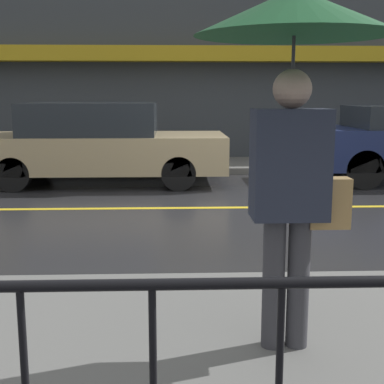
# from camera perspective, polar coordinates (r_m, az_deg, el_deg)

# --- Properties ---
(ground_plane) EXTENTS (80.00, 80.00, 0.00)m
(ground_plane) POSITION_cam_1_polar(r_m,az_deg,el_deg) (8.02, 5.77, -1.67)
(ground_plane) COLOR #262628
(sidewalk_near) EXTENTS (28.00, 3.19, 0.13)m
(sidewalk_near) POSITION_cam_1_polar(r_m,az_deg,el_deg) (3.45, 17.57, -17.80)
(sidewalk_near) COLOR #60605E
(sidewalk_near) RESTS_ON ground_plane
(sidewalk_far) EXTENTS (28.00, 2.09, 0.13)m
(sidewalk_far) POSITION_cam_1_polar(r_m,az_deg,el_deg) (12.29, 2.99, 2.89)
(sidewalk_far) COLOR #60605E
(sidewalk_far) RESTS_ON ground_plane
(lane_marking) EXTENTS (25.20, 0.12, 0.01)m
(lane_marking) POSITION_cam_1_polar(r_m,az_deg,el_deg) (8.02, 5.77, -1.64)
(lane_marking) COLOR gold
(lane_marking) RESTS_ON ground_plane
(building_storefront) EXTENTS (28.00, 0.85, 4.92)m
(building_storefront) POSITION_cam_1_polar(r_m,az_deg,el_deg) (13.37, 2.63, 13.81)
(building_storefront) COLOR #383D42
(building_storefront) RESTS_ON ground_plane
(pedestrian) EXTENTS (1.13, 1.13, 2.11)m
(pedestrian) POSITION_cam_1_polar(r_m,az_deg,el_deg) (3.15, 10.82, 13.36)
(pedestrian) COLOR #333338
(pedestrian) RESTS_ON sidewalk_near
(car_tan) EXTENTS (4.62, 1.92, 1.51)m
(car_tan) POSITION_cam_1_polar(r_m,az_deg,el_deg) (10.24, -9.90, 5.14)
(car_tan) COLOR tan
(car_tan) RESTS_ON ground_plane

